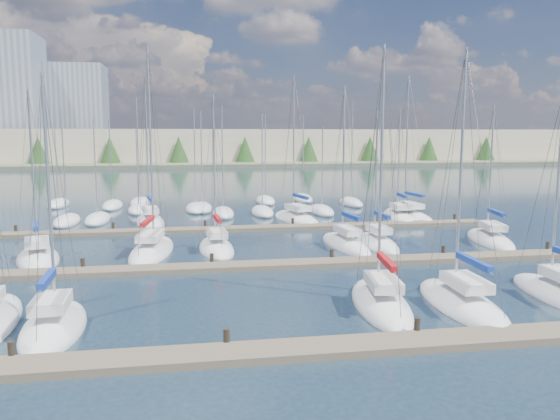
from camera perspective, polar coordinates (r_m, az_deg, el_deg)
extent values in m
plane|color=#213342|center=(78.51, -5.52, 1.65)|extent=(400.00, 400.00, 0.00)
cube|color=#6B5E4C|center=(22.19, 5.25, -14.18)|extent=(44.00, 1.80, 0.35)
cylinder|color=#2D261C|center=(23.31, -26.22, -13.49)|extent=(0.26, 0.26, 1.10)
cylinder|color=#2D261C|center=(22.36, -5.61, -13.59)|extent=(0.26, 0.26, 1.10)
cylinder|color=#2D261C|center=(24.19, 14.12, -12.11)|extent=(0.26, 0.26, 1.10)
cube|color=#6B5E4C|center=(35.28, -0.54, -5.76)|extent=(44.00, 1.80, 0.35)
cylinder|color=#2D261C|center=(36.34, -19.90, -5.59)|extent=(0.26, 0.26, 1.10)
cylinder|color=#2D261C|center=(35.75, -7.14, -5.40)|extent=(0.26, 0.26, 1.10)
cylinder|color=#2D261C|center=(36.91, 5.41, -4.95)|extent=(0.26, 0.26, 1.10)
cylinder|color=#2D261C|center=(39.69, 16.68, -4.34)|extent=(0.26, 0.26, 1.10)
cylinder|color=#2D261C|center=(43.78, 26.15, -3.70)|extent=(0.26, 0.26, 1.10)
cube|color=#6B5E4C|center=(48.88, -3.08, -1.94)|extent=(44.00, 1.80, 0.35)
cylinder|color=#2D261C|center=(51.59, -25.88, -2.03)|extent=(0.26, 0.26, 1.10)
cylinder|color=#2D261C|center=(49.91, -17.03, -1.90)|extent=(0.26, 0.26, 1.10)
cylinder|color=#2D261C|center=(49.47, -7.81, -1.70)|extent=(0.26, 0.26, 1.10)
cylinder|color=#2D261C|center=(50.32, 1.33, -1.47)|extent=(0.26, 0.26, 1.10)
cylinder|color=#2D261C|center=(52.40, 9.96, -1.22)|extent=(0.26, 0.26, 1.10)
cylinder|color=#2D261C|center=(55.55, 17.77, -0.96)|extent=(0.26, 0.26, 1.10)
ellipsoid|color=white|center=(54.06, -13.41, -1.30)|extent=(3.81, 8.79, 1.60)
cube|color=black|center=(54.06, -13.41, -1.30)|extent=(1.93, 4.24, 0.12)
cube|color=silver|center=(53.46, -13.41, 0.00)|extent=(1.84, 3.15, 0.50)
cylinder|color=#9EA0A5|center=(54.09, -13.73, 6.93)|extent=(0.14, 0.14, 13.38)
cylinder|color=#9EA0A5|center=(52.65, -13.39, 1.04)|extent=(0.63, 3.55, 0.10)
cube|color=navy|center=(52.64, -13.39, 1.17)|extent=(0.79, 3.29, 0.30)
ellipsoid|color=white|center=(41.92, 6.84, -3.77)|extent=(2.98, 8.55, 1.60)
cube|color=silver|center=(41.30, 7.08, -2.11)|extent=(1.50, 3.03, 0.50)
cylinder|color=#9EA0A5|center=(41.74, 6.66, 5.24)|extent=(0.14, 0.14, 10.98)
cylinder|color=#9EA0A5|center=(40.51, 7.45, -0.81)|extent=(0.40, 3.52, 0.10)
cube|color=navy|center=(40.49, 7.45, -0.64)|extent=(0.57, 3.26, 0.30)
ellipsoid|color=white|center=(32.30, 26.98, -8.11)|extent=(2.73, 8.05, 1.60)
cube|color=black|center=(32.30, 26.98, -8.11)|extent=(1.40, 3.87, 0.12)
cylinder|color=#9EA0A5|center=(31.82, 27.03, 2.46)|extent=(0.14, 0.14, 9.68)
ellipsoid|color=white|center=(28.97, 18.37, -9.43)|extent=(3.04, 8.51, 1.60)
cube|color=silver|center=(28.26, 18.86, -7.15)|extent=(1.60, 3.00, 0.50)
cylinder|color=#9EA0A5|center=(28.38, 18.39, 4.23)|extent=(0.14, 0.14, 11.52)
cylinder|color=#9EA0A5|center=(27.43, 19.57, -5.37)|extent=(0.24, 3.53, 0.10)
cube|color=navy|center=(27.40, 19.58, -5.13)|extent=(0.43, 3.26, 0.30)
ellipsoid|color=white|center=(56.61, 12.29, -0.86)|extent=(3.90, 8.34, 1.60)
cube|color=silver|center=(56.04, 12.42, 0.39)|extent=(1.93, 3.00, 0.50)
cylinder|color=#9EA0A5|center=(56.65, 12.31, 5.24)|extent=(0.14, 0.14, 9.88)
cylinder|color=#9EA0A5|center=(55.30, 12.62, 1.38)|extent=(0.56, 3.36, 0.10)
cube|color=navy|center=(55.29, 12.62, 1.51)|extent=(0.72, 3.12, 0.30)
ellipsoid|color=white|center=(57.80, 13.21, -0.71)|extent=(3.56, 9.60, 1.60)
cube|color=black|center=(57.80, 13.21, -0.71)|extent=(1.82, 4.62, 0.12)
cube|color=silver|center=(57.21, 13.47, 0.51)|extent=(1.79, 3.41, 0.50)
cylinder|color=#9EA0A5|center=(57.85, 13.11, 6.96)|extent=(0.14, 0.14, 13.31)
cylinder|color=#9EA0A5|center=(56.43, 13.86, 1.47)|extent=(0.45, 3.94, 0.10)
cube|color=navy|center=(56.42, 13.87, 1.59)|extent=(0.62, 3.64, 0.30)
ellipsoid|color=white|center=(40.51, -23.96, -4.81)|extent=(4.40, 7.59, 1.60)
cube|color=silver|center=(39.91, -24.06, -3.09)|extent=(2.07, 2.79, 0.50)
cylinder|color=#9EA0A5|center=(40.26, -24.45, 4.04)|extent=(0.14, 0.14, 10.34)
cylinder|color=#9EA0A5|center=(39.17, -24.15, -1.73)|extent=(0.84, 2.93, 0.10)
cube|color=navy|center=(39.16, -24.16, -1.56)|extent=(0.97, 2.74, 0.30)
ellipsoid|color=white|center=(42.66, 10.10, -3.63)|extent=(2.44, 7.13, 1.60)
cube|color=black|center=(42.66, 10.10, -3.63)|extent=(1.26, 3.42, 0.12)
cube|color=silver|center=(42.10, 10.31, -1.99)|extent=(1.32, 2.50, 0.50)
cylinder|color=#9EA0A5|center=(42.44, 10.02, 4.01)|extent=(0.14, 0.14, 9.20)
cylinder|color=#9EA0A5|center=(41.41, 10.62, -0.69)|extent=(0.15, 2.98, 0.10)
cube|color=navy|center=(41.39, 10.63, -0.53)|extent=(0.35, 2.74, 0.30)
ellipsoid|color=white|center=(26.31, -22.53, -11.41)|extent=(2.92, 7.05, 1.60)
cube|color=silver|center=(25.60, -22.82, -8.91)|extent=(1.54, 2.49, 0.50)
cylinder|color=#9EA0A5|center=(25.58, -23.02, 1.91)|extent=(0.14, 0.14, 9.98)
cylinder|color=#9EA0A5|center=(24.80, -23.19, -6.94)|extent=(0.24, 2.91, 0.10)
cube|color=navy|center=(24.77, -23.20, -6.67)|extent=(0.43, 2.69, 0.30)
ellipsoid|color=white|center=(40.59, -13.22, -4.31)|extent=(3.85, 9.89, 1.60)
cube|color=maroon|center=(40.59, -13.22, -4.31)|extent=(1.95, 4.76, 0.12)
cube|color=silver|center=(39.87, -13.41, -2.63)|extent=(1.89, 3.52, 0.50)
cylinder|color=#9EA0A5|center=(40.47, -13.38, 6.89)|extent=(0.14, 0.14, 13.65)
cylinder|color=#9EA0A5|center=(38.95, -13.67, -1.31)|extent=(0.58, 4.03, 0.10)
cube|color=maroon|center=(38.93, -13.67, -1.14)|extent=(0.74, 3.73, 0.30)
ellipsoid|color=white|center=(54.46, 1.69, -1.02)|extent=(4.65, 9.41, 1.60)
cube|color=maroon|center=(54.46, 1.69, -1.02)|extent=(2.35, 4.54, 0.12)
cube|color=silver|center=(53.86, 1.88, 0.27)|extent=(2.22, 3.41, 0.50)
cylinder|color=#9EA0A5|center=(54.48, 1.44, 7.07)|extent=(0.14, 0.14, 13.21)
cylinder|color=#9EA0A5|center=(53.07, 2.18, 1.30)|extent=(0.81, 3.73, 0.10)
cube|color=navy|center=(53.05, 2.18, 1.43)|extent=(0.95, 3.47, 0.30)
ellipsoid|color=white|center=(40.61, -6.66, -4.14)|extent=(2.91, 7.20, 1.60)
cube|color=maroon|center=(40.61, -6.66, -4.14)|extent=(1.50, 3.46, 0.12)
cube|color=silver|center=(40.02, -6.63, -2.43)|extent=(1.51, 2.55, 0.50)
cylinder|color=#9EA0A5|center=(40.36, -6.89, 4.63)|extent=(0.14, 0.14, 10.25)
cylinder|color=#9EA0A5|center=(39.29, -6.56, -1.06)|extent=(0.29, 2.96, 0.10)
cube|color=maroon|center=(39.27, -6.56, -0.89)|extent=(0.47, 2.74, 0.30)
ellipsoid|color=white|center=(28.01, 10.47, -9.75)|extent=(3.66, 8.53, 1.60)
cube|color=black|center=(28.01, 10.47, -9.75)|extent=(1.86, 4.11, 0.12)
cube|color=silver|center=(27.26, 10.72, -7.40)|extent=(1.79, 3.06, 0.50)
cylinder|color=#9EA0A5|center=(27.41, 10.54, 4.54)|extent=(0.14, 0.14, 11.68)
cylinder|color=#9EA0A5|center=(26.38, 11.08, -5.58)|extent=(0.57, 3.45, 0.10)
cube|color=maroon|center=(26.35, 11.09, -5.32)|extent=(0.73, 3.20, 0.30)
ellipsoid|color=white|center=(46.63, 21.08, -3.06)|extent=(4.07, 8.56, 1.60)
cube|color=silver|center=(46.03, 21.33, -1.57)|extent=(1.92, 3.09, 0.50)
cylinder|color=#9EA0A5|center=(46.55, 21.17, 4.26)|extent=(0.14, 0.14, 9.72)
cylinder|color=#9EA0A5|center=(45.27, 21.67, -0.39)|extent=(0.76, 3.41, 0.10)
cube|color=navy|center=(45.26, 21.68, -0.24)|extent=(0.90, 3.18, 0.30)
cylinder|color=#9EA0A5|center=(69.54, -22.39, 5.66)|extent=(0.12, 0.12, 11.20)
ellipsoid|color=white|center=(69.99, -22.13, 0.55)|extent=(2.20, 6.40, 1.40)
cylinder|color=#9EA0A5|center=(61.39, -8.21, 5.46)|extent=(0.12, 0.12, 10.14)
ellipsoid|color=white|center=(61.89, -8.10, 0.16)|extent=(2.20, 6.40, 1.40)
cylinder|color=#9EA0A5|center=(61.17, -8.90, 5.60)|extent=(0.12, 0.12, 10.49)
ellipsoid|color=white|center=(61.67, -8.78, 0.12)|extent=(2.20, 6.40, 1.40)
cylinder|color=#9EA0A5|center=(69.95, 2.43, 5.79)|extent=(0.12, 0.12, 10.06)
ellipsoid|color=white|center=(70.38, 2.40, 1.16)|extent=(2.20, 6.40, 1.40)
cylinder|color=#9EA0A5|center=(65.88, -17.29, 5.02)|extent=(0.12, 0.12, 9.39)
ellipsoid|color=white|center=(66.33, -17.10, 0.41)|extent=(2.20, 6.40, 1.40)
cylinder|color=#9EA0A5|center=(55.37, -21.67, 4.59)|extent=(0.12, 0.12, 9.85)
ellipsoid|color=white|center=(55.91, -21.38, -1.13)|extent=(2.20, 6.40, 1.40)
cylinder|color=#9EA0A5|center=(55.50, -18.74, 4.44)|extent=(0.12, 0.12, 9.30)
ellipsoid|color=white|center=(56.03, -18.50, -0.97)|extent=(2.20, 6.40, 1.40)
cylinder|color=#9EA0A5|center=(66.18, 7.54, 6.31)|extent=(0.12, 0.12, 11.68)
ellipsoid|color=white|center=(66.66, 7.44, 0.73)|extent=(2.20, 6.40, 1.40)
cylinder|color=#9EA0A5|center=(57.76, -1.87, 5.20)|extent=(0.12, 0.12, 9.76)
ellipsoid|color=white|center=(58.28, -1.85, -0.24)|extent=(2.20, 6.40, 1.40)
cylinder|color=#9EA0A5|center=(68.07, -14.62, 6.28)|extent=(0.12, 0.12, 11.95)
ellipsoid|color=white|center=(68.55, -14.43, 0.74)|extent=(2.20, 6.40, 1.40)
cylinder|color=#9EA0A5|center=(58.74, 4.44, 4.59)|extent=(0.12, 0.12, 8.46)
ellipsoid|color=white|center=(59.22, 4.39, -0.13)|extent=(2.20, 6.40, 1.40)
cylinder|color=#9EA0A5|center=(61.70, -14.69, 4.36)|extent=(0.12, 0.12, 8.12)
ellipsoid|color=white|center=(62.15, -14.54, 0.02)|extent=(2.20, 6.40, 1.40)
cylinder|color=#9EA0A5|center=(67.65, -1.54, 5.69)|extent=(0.12, 0.12, 10.00)
ellipsoid|color=white|center=(68.10, -1.52, 0.94)|extent=(2.20, 6.40, 1.40)
cylinder|color=#9EA0A5|center=(56.99, -6.03, 5.52)|extent=(0.12, 0.12, 10.54)
ellipsoid|color=white|center=(57.54, -5.95, -0.38)|extent=(2.20, 6.40, 1.40)
cube|color=#666B51|center=(168.15, -7.66, 5.09)|extent=(400.00, 60.00, 1.00)
cube|color=beige|center=(158.65, -3.94, 6.60)|extent=(200.00, 12.00, 10.00)
cube|color=slate|center=(186.39, -26.96, 10.27)|extent=(22.00, 18.00, 38.00)
cube|color=slate|center=(186.25, -20.46, 9.39)|extent=(18.00, 15.00, 30.00)
cone|color=#284C1E|center=(155.82, -23.94, 5.56)|extent=(6.00, 6.00, 8.00)
cone|color=#284C1E|center=(152.35, -17.34, 5.84)|extent=(6.00, 6.00, 8.00)
cone|color=#284C1E|center=(150.97, -10.53, 6.05)|extent=(6.00, 6.00, 8.00)
cone|color=#284C1E|center=(151.72, -3.68, 6.17)|extent=(6.00, 6.00, 8.00)
cone|color=#284C1E|center=(154.57, 3.02, 6.21)|extent=(6.00, 6.00, 8.00)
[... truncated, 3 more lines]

